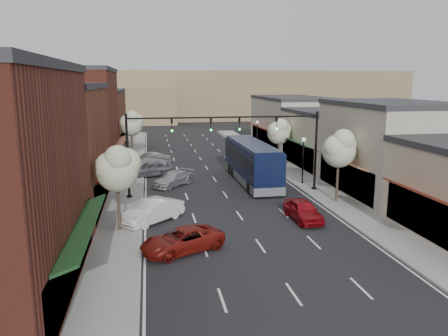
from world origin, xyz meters
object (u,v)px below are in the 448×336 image
signal_mast_right (290,139)px  tree_left_near (118,167)px  parked_car_d (151,169)px  tree_left_far (132,123)px  lamp_post_near (303,153)px  parked_car_b (152,211)px  tree_right_far (279,131)px  red_hatchback (303,210)px  parked_car_e (150,160)px  signal_mast_left (157,143)px  tree_right_near (340,148)px  coach_bus (252,162)px  parked_car_c (173,179)px  parked_car_a (182,240)px  lamp_post_far (257,132)px

signal_mast_right → tree_left_near: size_ratio=1.44×
parked_car_d → tree_left_far: bearing=170.5°
tree_left_near → tree_left_far: size_ratio=0.93×
signal_mast_right → lamp_post_near: signal_mast_right is taller
parked_car_b → tree_right_far: bearing=98.3°
lamp_post_near → parked_car_b: (-14.00, -8.94, -2.21)m
red_hatchback → parked_car_e: 24.08m
lamp_post_near → tree_right_far: bearing=86.7°
parked_car_b → signal_mast_left: bearing=131.5°
parked_car_e → tree_right_far: bearing=49.2°
tree_right_near → coach_bus: (-5.05, 8.29, -2.47)m
parked_car_b → parked_car_c: bearing=125.8°
parked_car_a → parked_car_d: (-1.60, 20.54, 0.09)m
coach_bus → parked_car_e: (-9.50, 9.72, -1.23)m
signal_mast_right → signal_mast_left: same height
tree_left_far → lamp_post_far: (16.05, 2.06, -1.60)m
signal_mast_right → lamp_post_far: signal_mast_right is taller
tree_right_near → parked_car_b: tree_right_near is taller
parked_car_c → parked_car_e: (-2.00, 9.96, 0.09)m
parked_car_e → lamp_post_far: bearing=80.4°
signal_mast_left → parked_car_b: bearing=-95.1°
tree_right_far → tree_left_far: size_ratio=0.89×
tree_left_far → lamp_post_near: tree_left_far is taller
lamp_post_near → tree_right_near: bearing=-85.2°
tree_right_far → red_hatchback: 20.45m
lamp_post_near → lamp_post_far: bearing=90.0°
signal_mast_right → parked_car_c: 11.32m
tree_left_near → red_hatchback: 12.87m
tree_left_far → parked_car_d: bearing=-77.7°
tree_left_near → lamp_post_near: bearing=33.3°
signal_mast_right → lamp_post_far: 20.19m
red_hatchback → parked_car_b: size_ratio=0.89×
tree_left_near → parked_car_a: 6.47m
coach_bus → tree_right_far: bearing=56.1°
lamp_post_far → parked_car_a: 34.44m
parked_car_a → parked_car_e: 26.05m
signal_mast_right → parked_car_e: size_ratio=1.79×
tree_right_far → parked_car_c: tree_right_far is taller
tree_right_near → parked_car_a: (-12.94, -8.00, -3.78)m
red_hatchback → parked_car_b: bearing=169.7°
signal_mast_right → tree_left_far: bearing=127.7°
signal_mast_left → parked_car_b: signal_mast_left is taller
tree_left_far → parked_car_a: 30.47m
signal_mast_right → lamp_post_far: (2.18, 20.00, -1.62)m
coach_bus → red_hatchback: bearing=-86.8°
tree_right_near → lamp_post_near: tree_right_near is taller
lamp_post_near → parked_car_c: bearing=172.9°
red_hatchback → parked_car_d: 19.29m
signal_mast_left → tree_left_near: bearing=-108.1°
lamp_post_near → parked_car_b: lamp_post_near is taller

